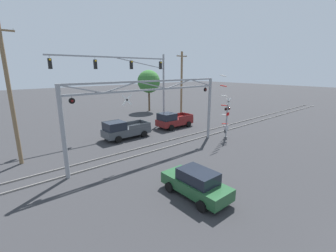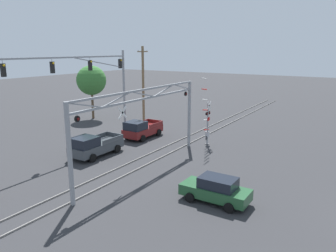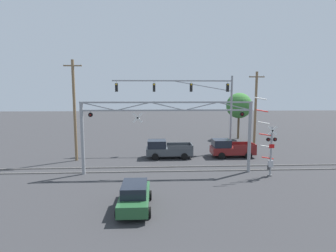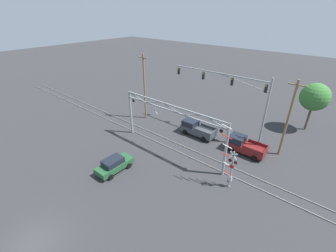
{
  "view_description": "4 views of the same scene",
  "coord_description": "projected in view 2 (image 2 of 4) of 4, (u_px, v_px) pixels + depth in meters",
  "views": [
    {
      "loc": [
        -10.97,
        1.84,
        7.04
      ],
      "look_at": [
        0.71,
        15.64,
        2.49
      ],
      "focal_mm": 24.0,
      "sensor_mm": 36.0,
      "label": 1
    },
    {
      "loc": [
        -19.36,
        2.3,
        9.06
      ],
      "look_at": [
        1.28,
        15.3,
        3.32
      ],
      "focal_mm": 35.0,
      "sensor_mm": 36.0,
      "label": 2
    },
    {
      "loc": [
        -1.05,
        -5.49,
        6.86
      ],
      "look_at": [
        0.13,
        18.12,
        3.95
      ],
      "focal_mm": 28.0,
      "sensor_mm": 36.0,
      "label": 3
    },
    {
      "loc": [
        14.91,
        -1.76,
        16.0
      ],
      "look_at": [
        -0.43,
        16.6,
        3.38
      ],
      "focal_mm": 24.0,
      "sensor_mm": 36.0,
      "label": 4
    }
  ],
  "objects": [
    {
      "name": "traffic_signal_span",
      "position": [
        99.0,
        77.0,
        31.92
      ],
      "size": [
        14.07,
        0.39,
        8.96
      ],
      "color": "gray",
      "rests_on": "ground_plane"
    },
    {
      "name": "crossing_gantry",
      "position": [
        143.0,
        116.0,
        24.5
      ],
      "size": [
        14.67,
        0.3,
        6.22
      ],
      "color": "gray",
      "rests_on": "ground_plane"
    },
    {
      "name": "sedan_waiting",
      "position": [
        216.0,
        190.0,
        19.75
      ],
      "size": [
        1.98,
        4.17,
        1.6
      ],
      "color": "#23512D",
      "rests_on": "ground_plane"
    },
    {
      "name": "utility_pole_right",
      "position": [
        143.0,
        87.0,
        37.28
      ],
      "size": [
        1.8,
        0.28,
        9.4
      ],
      "color": "brown",
      "rests_on": "ground_plane"
    },
    {
      "name": "rail_track_near",
      "position": [
        141.0,
        167.0,
        25.61
      ],
      "size": [
        80.0,
        0.08,
        0.1
      ],
      "primitive_type": "cube",
      "color": "gray",
      "rests_on": "ground_plane"
    },
    {
      "name": "pickup_truck_following",
      "position": [
        141.0,
        129.0,
        34.02
      ],
      "size": [
        4.67,
        2.27,
        1.93
      ],
      "color": "maroon",
      "rests_on": "ground_plane"
    },
    {
      "name": "rail_track_far",
      "position": [
        127.0,
        164.0,
        26.35
      ],
      "size": [
        80.0,
        0.08,
        0.1
      ],
      "primitive_type": "cube",
      "color": "gray",
      "rests_on": "ground_plane"
    },
    {
      "name": "background_tree_beyond_span",
      "position": [
        91.0,
        80.0,
        42.84
      ],
      "size": [
        3.86,
        3.86,
        7.01
      ],
      "color": "brown",
      "rests_on": "ground_plane"
    },
    {
      "name": "pickup_truck_lead",
      "position": [
        94.0,
        146.0,
        28.23
      ],
      "size": [
        4.93,
        2.27,
        1.93
      ],
      "color": "#3D4247",
      "rests_on": "ground_plane"
    },
    {
      "name": "crossing_signal_mast",
      "position": [
        207.0,
        122.0,
        31.26
      ],
      "size": [
        2.01,
        0.35,
        6.6
      ],
      "color": "gray",
      "rests_on": "ground_plane"
    }
  ]
}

